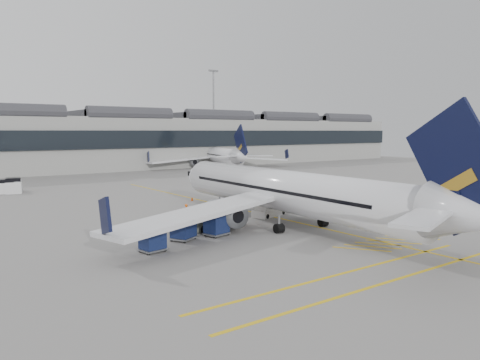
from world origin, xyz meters
TOP-DOWN VIEW (x-y plane):
  - ground at (0.00, 0.00)m, footprint 220.00×220.00m
  - terminal at (0.00, 71.93)m, footprint 200.00×20.45m
  - apron_markings at (10.00, 10.00)m, footprint 0.25×60.00m
  - airliner_main at (8.24, 1.94)m, footprint 34.79×38.08m
  - airliner_far at (38.87, 59.84)m, footprint 31.70×35.07m
  - belt_loader at (9.97, 6.73)m, footprint 4.83×2.61m
  - baggage_cart_a at (4.22, 5.73)m, footprint 1.86×1.58m
  - baggage_cart_b at (-1.69, 2.69)m, footprint 2.24×2.11m
  - baggage_cart_c at (1.16, 2.48)m, footprint 2.01×1.78m
  - baggage_cart_d at (-5.06, 0.92)m, footprint 1.80×1.56m
  - ramp_agent_a at (2.32, 9.22)m, footprint 0.65×0.53m
  - ramp_agent_b at (5.08, 4.78)m, footprint 1.04×0.91m
  - pushback_tug at (0.13, 4.99)m, footprint 3.18×2.38m
  - safety_cone_nose at (8.95, 19.63)m, footprint 0.34×0.34m
  - safety_cone_engine at (15.12, 8.04)m, footprint 0.41×0.41m
  - service_van_left at (-7.45, 39.77)m, footprint 4.02×2.70m
  - service_van_mid at (-6.52, 40.29)m, footprint 2.65×4.18m
  - service_van_right at (30.61, 32.60)m, footprint 3.96×2.34m

SIDE VIEW (x-z plane):
  - ground at x=0.00m, z-range 0.00..0.00m
  - apron_markings at x=10.00m, z-range 0.00..0.01m
  - safety_cone_nose at x=8.95m, z-range 0.00..0.48m
  - safety_cone_engine at x=15.12m, z-range 0.00..0.57m
  - belt_loader at x=9.97m, z-range -0.40..1.51m
  - pushback_tug at x=0.13m, z-range -0.09..1.50m
  - ramp_agent_a at x=2.32m, z-range 0.00..1.55m
  - service_van_left at x=-7.45m, z-range -0.10..1.79m
  - service_van_right at x=30.61m, z-range -0.10..1.82m
  - service_van_mid at x=-6.52m, z-range -0.10..1.89m
  - ramp_agent_b at x=5.08m, z-range 0.00..1.80m
  - baggage_cart_d at x=-5.06m, z-range 0.06..1.76m
  - baggage_cart_a at x=4.22m, z-range 0.07..1.90m
  - baggage_cart_c at x=1.16m, z-range 0.07..1.91m
  - baggage_cart_b at x=-1.69m, z-range 0.07..1.92m
  - airliner_far at x=38.87m, z-range -1.96..7.56m
  - airliner_main at x=8.24m, z-range -2.09..8.03m
  - terminal at x=0.00m, z-range -0.06..12.34m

